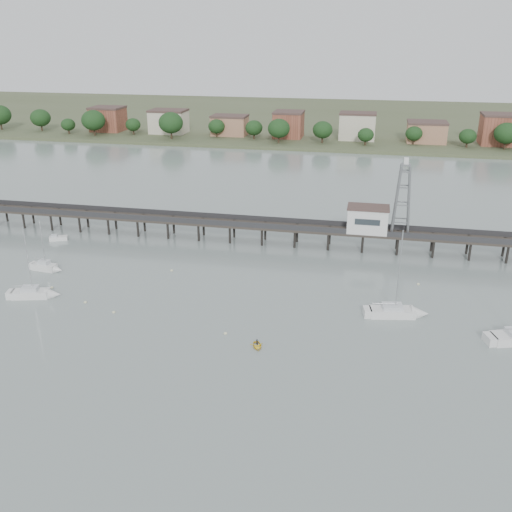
# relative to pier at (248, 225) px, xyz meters

# --- Properties ---
(ground_plane) EXTENTS (500.00, 500.00, 0.00)m
(ground_plane) POSITION_rel_pier_xyz_m (0.00, -60.00, -3.79)
(ground_plane) COLOR gray
(ground_plane) RESTS_ON ground
(pier) EXTENTS (150.00, 5.00, 5.50)m
(pier) POSITION_rel_pier_xyz_m (0.00, 0.00, 0.00)
(pier) COLOR #2D2823
(pier) RESTS_ON ground
(pier_building) EXTENTS (8.40, 5.40, 5.30)m
(pier_building) POSITION_rel_pier_xyz_m (25.00, 0.00, 2.87)
(pier_building) COLOR silver
(pier_building) RESTS_ON ground
(lattice_tower) EXTENTS (3.20, 3.20, 15.50)m
(lattice_tower) POSITION_rel_pier_xyz_m (31.50, 0.00, 7.31)
(lattice_tower) COLOR slate
(lattice_tower) RESTS_ON ground
(sailboat_c) EXTENTS (9.70, 4.34, 15.35)m
(sailboat_c) POSITION_rel_pier_xyz_m (31.52, -28.85, -3.16)
(sailboat_c) COLOR white
(sailboat_c) RESTS_ON ground
(sailboat_a) EXTENTS (8.41, 4.30, 13.37)m
(sailboat_a) POSITION_rel_pier_xyz_m (-28.92, -34.34, -3.15)
(sailboat_a) COLOR white
(sailboat_a) RESTS_ON ground
(sailboat_b) EXTENTS (6.33, 2.49, 10.40)m
(sailboat_b) POSITION_rel_pier_xyz_m (-33.44, -23.49, -3.14)
(sailboat_b) COLOR white
(sailboat_b) RESTS_ON ground
(white_tender) EXTENTS (4.08, 2.93, 1.46)m
(white_tender) POSITION_rel_pier_xyz_m (-40.44, -7.72, -3.34)
(white_tender) COLOR white
(white_tender) RESTS_ON ground
(yellow_dinghy) EXTENTS (1.91, 1.11, 2.57)m
(yellow_dinghy) POSITION_rel_pier_xyz_m (10.86, -42.86, -3.79)
(yellow_dinghy) COLOR yellow
(yellow_dinghy) RESTS_ON ground
(dinghy_occupant) EXTENTS (0.76, 1.09, 0.25)m
(dinghy_occupant) POSITION_rel_pier_xyz_m (10.86, -42.86, -3.79)
(dinghy_occupant) COLOR black
(dinghy_occupant) RESTS_ON ground
(mooring_buoys) EXTENTS (80.55, 24.87, 0.39)m
(mooring_buoys) POSITION_rel_pier_xyz_m (2.58, -30.49, -3.71)
(mooring_buoys) COLOR beige
(mooring_buoys) RESTS_ON ground
(far_shore) EXTENTS (500.00, 170.00, 10.40)m
(far_shore) POSITION_rel_pier_xyz_m (0.36, 179.58, -2.85)
(far_shore) COLOR #475133
(far_shore) RESTS_ON ground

